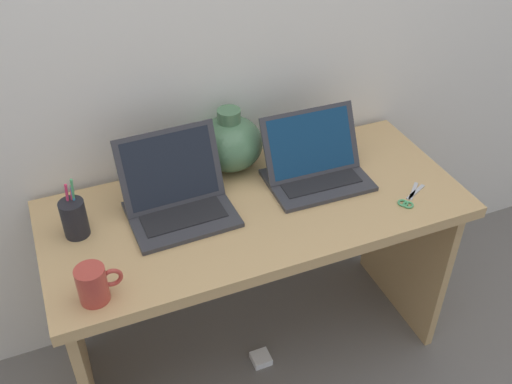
% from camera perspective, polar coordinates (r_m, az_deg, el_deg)
% --- Properties ---
extents(ground_plane, '(6.00, 6.00, 0.00)m').
position_cam_1_polar(ground_plane, '(2.39, -0.00, -14.82)').
color(ground_plane, slate).
extents(back_wall, '(4.40, 0.04, 2.40)m').
position_cam_1_polar(back_wall, '(1.90, -3.99, 16.19)').
color(back_wall, silver).
rests_on(back_wall, ground).
extents(desk, '(1.35, 0.59, 0.72)m').
position_cam_1_polar(desk, '(1.97, -0.00, -4.86)').
color(desk, tan).
rests_on(desk, ground).
extents(laptop_left, '(0.33, 0.27, 0.25)m').
position_cam_1_polar(laptop_left, '(1.83, -7.77, -0.08)').
color(laptop_left, '#333338').
rests_on(laptop_left, desk).
extents(laptop_right, '(0.34, 0.25, 0.22)m').
position_cam_1_polar(laptop_right, '(1.96, 5.70, 2.84)').
color(laptop_right, '#333338').
rests_on(laptop_right, desk).
extents(green_vase, '(0.22, 0.22, 0.22)m').
position_cam_1_polar(green_vase, '(1.99, -2.57, 4.84)').
color(green_vase, '#47704C').
rests_on(green_vase, desk).
extents(coffee_mug, '(0.12, 0.08, 0.11)m').
position_cam_1_polar(coffee_mug, '(1.60, -15.56, -8.65)').
color(coffee_mug, '#B23D33').
rests_on(coffee_mug, desk).
extents(pen_cup, '(0.07, 0.07, 0.20)m').
position_cam_1_polar(pen_cup, '(1.80, -17.28, -2.41)').
color(pen_cup, black).
rests_on(pen_cup, desk).
extents(scissors, '(0.14, 0.11, 0.01)m').
position_cam_1_polar(scissors, '(1.95, 14.66, -0.70)').
color(scissors, '#B7B7BC').
rests_on(scissors, desk).
extents(power_brick, '(0.07, 0.07, 0.03)m').
position_cam_1_polar(power_brick, '(2.33, 0.49, -15.91)').
color(power_brick, white).
rests_on(power_brick, ground).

